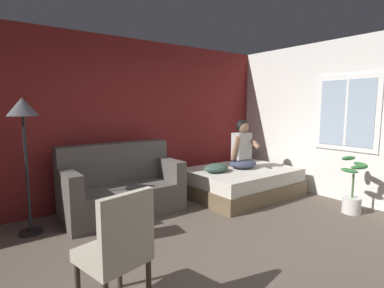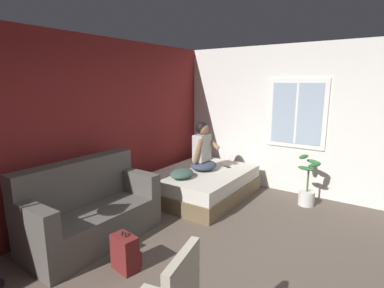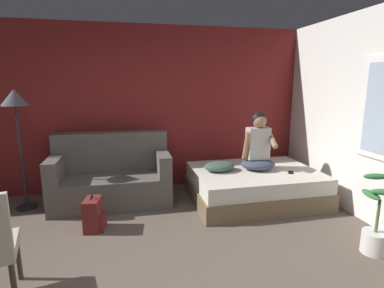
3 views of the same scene
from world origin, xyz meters
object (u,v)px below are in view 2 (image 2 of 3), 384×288
at_px(cell_phone, 228,167).
at_px(person_seated, 203,150).
at_px(couch, 90,211).
at_px(throw_pillow, 182,174).
at_px(backpack, 126,253).
at_px(potted_plant, 307,188).
at_px(bed, 203,184).

bearing_deg(cell_phone, person_seated, 174.29).
distance_m(person_seated, cell_phone, 0.61).
relative_size(couch, throw_pillow, 3.55).
relative_size(backpack, potted_plant, 0.54).
distance_m(bed, cell_phone, 0.58).
relative_size(bed, couch, 1.12).
xyz_separation_m(backpack, cell_phone, (2.78, 0.22, 0.29)).
bearing_deg(bed, cell_phone, -28.56).
distance_m(throw_pillow, cell_phone, 1.05).
height_order(couch, backpack, couch).
xyz_separation_m(couch, person_seated, (2.19, -0.34, 0.44)).
height_order(person_seated, cell_phone, person_seated).
bearing_deg(cell_phone, throw_pillow, -167.40).
bearing_deg(cell_phone, potted_plant, -51.98).
height_order(backpack, throw_pillow, throw_pillow).
relative_size(bed, backpack, 4.15).
bearing_deg(bed, potted_plant, -68.74).
relative_size(backpack, throw_pillow, 0.95).
distance_m(person_seated, backpack, 2.52).
height_order(throw_pillow, cell_phone, throw_pillow).
bearing_deg(backpack, person_seated, 12.32).
relative_size(couch, backpack, 3.72).
height_order(backpack, potted_plant, potted_plant).
bearing_deg(person_seated, potted_plant, -71.07).
bearing_deg(potted_plant, backpack, 158.27).
distance_m(backpack, potted_plant, 3.19).
distance_m(throw_pillow, potted_plant, 2.11).
bearing_deg(cell_phone, backpack, -144.74).
height_order(person_seated, throw_pillow, person_seated).
relative_size(person_seated, cell_phone, 6.08).
bearing_deg(couch, cell_phone, -13.83).
distance_m(bed, person_seated, 0.60).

